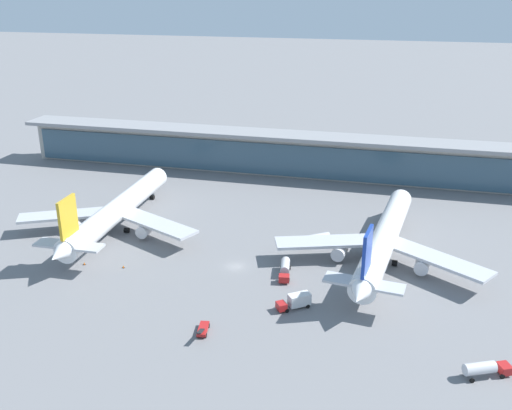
{
  "coord_description": "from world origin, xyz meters",
  "views": [
    {
      "loc": [
        34.39,
        -117.66,
        63.7
      ],
      "look_at": [
        0.0,
        20.25,
        8.22
      ],
      "focal_mm": 40.03,
      "sensor_mm": 36.0,
      "label": 1
    }
  ],
  "objects": [
    {
      "name": "safety_cone_delta",
      "position": [
        -25.93,
        -7.22,
        0.32
      ],
      "size": [
        0.62,
        0.62,
        0.7
      ],
      "color": "orange",
      "rests_on": "ground"
    },
    {
      "name": "service_truck_at_far_stand_red",
      "position": [
        53.1,
        -29.25,
        1.71
      ],
      "size": [
        8.75,
        5.65,
        2.95
      ],
      "color": "#B21E1E",
      "rests_on": "ground"
    },
    {
      "name": "safety_cone_alpha",
      "position": [
        -41.31,
        -7.38,
        0.32
      ],
      "size": [
        0.62,
        0.62,
        0.7
      ],
      "color": "orange",
      "rests_on": "ground"
    },
    {
      "name": "service_truck_mid_apron_red",
      "position": [
        12.35,
        -1.48,
        1.71
      ],
      "size": [
        3.62,
        8.84,
        2.95
      ],
      "color": "#B21E1E",
      "rests_on": "ground"
    },
    {
      "name": "airliner_centre_stand",
      "position": [
        34.07,
        11.74,
        5.63
      ],
      "size": [
        51.27,
        67.14,
        17.89
      ],
      "color": "white",
      "rests_on": "ground"
    },
    {
      "name": "service_truck_by_tail_olive",
      "position": [
        16.81,
        16.79,
        1.71
      ],
      "size": [
        8.25,
        6.92,
        2.95
      ],
      "color": "olive",
      "rests_on": "ground"
    },
    {
      "name": "service_truck_under_wing_red",
      "position": [
        17.38,
        -15.02,
        1.69
      ],
      "size": [
        7.26,
        6.14,
        3.1
      ],
      "color": "#B21E1E",
      "rests_on": "ground"
    },
    {
      "name": "terminal_building",
      "position": [
        0.0,
        72.57,
        7.87
      ],
      "size": [
        200.1,
        12.8,
        15.2
      ],
      "color": "#B2ADA3",
      "rests_on": "ground"
    },
    {
      "name": "safety_cone_echo",
      "position": [
        -35.86,
        -8.01,
        0.32
      ],
      "size": [
        0.62,
        0.62,
        0.7
      ],
      "color": "orange",
      "rests_on": "ground"
    },
    {
      "name": "ground_plane",
      "position": [
        0.0,
        0.0,
        0.0
      ],
      "size": [
        1200.0,
        1200.0,
        0.0
      ],
      "primitive_type": "plane",
      "color": "slate"
    },
    {
      "name": "airliner_left_stand",
      "position": [
        -37.68,
        13.63,
        5.63
      ],
      "size": [
        51.67,
        67.05,
        17.89
      ],
      "color": "white",
      "rests_on": "ground"
    },
    {
      "name": "safety_cone_charlie",
      "position": [
        -44.27,
        -7.37,
        0.32
      ],
      "size": [
        0.62,
        0.62,
        0.7
      ],
      "color": "orange",
      "rests_on": "ground"
    },
    {
      "name": "service_truck_near_nose_red",
      "position": [
        1.47,
        -28.42,
        0.81
      ],
      "size": [
        2.59,
        6.93,
        2.7
      ],
      "color": "#B21E1E",
      "rests_on": "ground"
    },
    {
      "name": "safety_cone_bravo",
      "position": [
        -42.65,
        -6.58,
        0.32
      ],
      "size": [
        0.62,
        0.62,
        0.7
      ],
      "color": "orange",
      "rests_on": "ground"
    }
  ]
}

